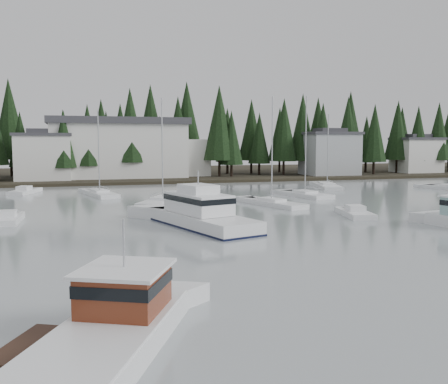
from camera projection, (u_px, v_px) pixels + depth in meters
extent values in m
cube|color=black|center=(137.00, 175.00, 108.03)|extent=(240.00, 54.00, 1.00)
cube|color=silver|center=(43.00, 158.00, 85.36)|extent=(9.00, 7.00, 7.50)
cube|color=#38383D|center=(43.00, 135.00, 84.96)|extent=(9.54, 7.42, 0.50)
cube|color=#38383D|center=(42.00, 131.00, 84.91)|extent=(4.95, 3.85, 0.80)
cube|color=#999EA0|center=(329.00, 155.00, 99.60)|extent=(10.00, 8.00, 8.00)
cube|color=#38383D|center=(330.00, 133.00, 99.19)|extent=(10.60, 8.48, 0.50)
cube|color=#38383D|center=(330.00, 130.00, 99.13)|extent=(5.50, 4.40, 0.80)
cube|color=silver|center=(416.00, 156.00, 107.77)|extent=(9.00, 7.00, 7.00)
cube|color=#38383D|center=(417.00, 139.00, 107.40)|extent=(9.54, 7.42, 0.50)
cube|color=#38383D|center=(417.00, 136.00, 107.34)|extent=(4.95, 3.85, 0.80)
cube|color=silver|center=(119.00, 150.00, 91.76)|extent=(24.00, 10.00, 10.00)
cube|color=#38383D|center=(118.00, 121.00, 91.24)|extent=(25.00, 11.00, 1.20)
cube|color=silver|center=(181.00, 158.00, 97.20)|extent=(10.00, 8.00, 7.00)
cube|color=silver|center=(104.00, 354.00, 15.91)|extent=(7.10, 10.07, 1.39)
cube|color=silver|center=(103.00, 331.00, 15.84)|extent=(6.96, 9.87, 0.13)
cube|color=#531E10|center=(125.00, 291.00, 17.65)|extent=(3.63, 3.75, 1.50)
cube|color=white|center=(124.00, 269.00, 17.58)|extent=(4.09, 4.24, 0.13)
cube|color=black|center=(125.00, 282.00, 17.63)|extent=(3.71, 3.82, 0.43)
cylinder|color=#A5A8AD|center=(124.00, 243.00, 17.49)|extent=(0.08, 0.08, 1.71)
cube|color=black|center=(27.00, 353.00, 16.36)|extent=(2.65, 3.64, 0.59)
cube|color=silver|center=(202.00, 225.00, 40.70)|extent=(7.13, 12.83, 1.78)
cube|color=black|center=(202.00, 226.00, 40.71)|extent=(7.18, 12.90, 0.25)
cube|color=white|center=(198.00, 203.00, 41.04)|extent=(4.80, 7.00, 1.62)
cube|color=black|center=(198.00, 198.00, 41.00)|extent=(4.89, 7.08, 0.45)
cube|color=white|center=(198.00, 189.00, 40.93)|extent=(3.09, 3.70, 0.72)
cylinder|color=#A5A8AD|center=(198.00, 178.00, 40.84)|extent=(0.10, 0.10, 1.23)
cube|color=silver|center=(272.00, 205.00, 54.95)|extent=(4.93, 9.98, 1.05)
cube|color=white|center=(272.00, 200.00, 54.89)|extent=(2.51, 3.63, 0.30)
cylinder|color=#A5A8AD|center=(272.00, 149.00, 54.35)|extent=(0.14, 0.14, 11.34)
cube|color=silver|center=(163.00, 203.00, 56.86)|extent=(7.29, 10.19, 1.05)
cube|color=white|center=(163.00, 198.00, 56.79)|extent=(3.32, 3.94, 0.30)
cylinder|color=#A5A8AD|center=(162.00, 149.00, 56.25)|extent=(0.14, 0.14, 11.36)
cube|color=silver|center=(327.00, 188.00, 76.43)|extent=(5.36, 10.05, 1.05)
cube|color=white|center=(327.00, 184.00, 76.37)|extent=(2.79, 3.70, 0.30)
cylinder|color=#A5A8AD|center=(328.00, 150.00, 75.86)|extent=(0.14, 0.14, 10.67)
cube|color=silver|center=(100.00, 196.00, 65.10)|extent=(4.62, 9.88, 1.05)
cube|color=white|center=(100.00, 191.00, 65.04)|extent=(2.44, 3.57, 0.30)
cylinder|color=#A5A8AD|center=(99.00, 151.00, 64.53)|extent=(0.14, 0.14, 10.58)
cube|color=silver|center=(305.00, 197.00, 63.90)|extent=(4.49, 8.72, 1.05)
cube|color=white|center=(305.00, 192.00, 63.83)|extent=(2.55, 3.17, 0.30)
cylinder|color=#A5A8AD|center=(306.00, 145.00, 63.25)|extent=(0.14, 0.14, 12.22)
cube|color=silver|center=(355.00, 215.00, 46.71)|extent=(3.41, 6.07, 0.90)
cube|color=white|center=(355.00, 208.00, 46.65)|extent=(1.86, 2.12, 0.55)
cube|color=silver|center=(24.00, 193.00, 67.59)|extent=(4.01, 6.58, 0.90)
cube|color=white|center=(24.00, 188.00, 67.52)|extent=(2.04, 2.35, 0.55)
cube|color=silver|center=(7.00, 222.00, 43.00)|extent=(2.42, 5.32, 0.90)
cube|color=white|center=(7.00, 214.00, 42.93)|extent=(1.57, 1.74, 0.55)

